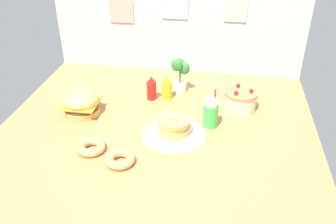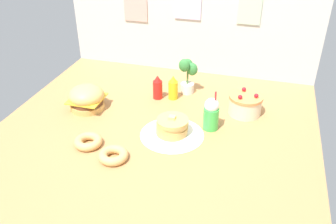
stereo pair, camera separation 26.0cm
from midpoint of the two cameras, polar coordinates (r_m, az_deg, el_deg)
The scene contains 12 objects.
ground_plane at distance 2.64m, azimuth 0.87°, elevation -2.95°, with size 2.29×2.13×0.02m, color #B27F4C.
back_wall at distance 3.37m, azimuth 5.80°, elevation 13.74°, with size 2.29×0.04×0.93m.
doily_mat at distance 2.58m, azimuth 3.52°, elevation -3.64°, with size 0.45×0.45×0.00m, color white.
burger at distance 2.88m, azimuth -10.15°, elevation 2.13°, with size 0.27×0.27×0.20m.
pancake_stack at distance 2.54m, azimuth 3.57°, elevation -2.58°, with size 0.35×0.35×0.15m.
layer_cake at distance 2.87m, azimuth 14.57°, elevation 1.09°, with size 0.26×0.26×0.19m.
ketchup_bottle at distance 2.99m, azimuth 0.85°, elevation 3.77°, with size 0.08×0.08×0.21m.
mustard_bottle at distance 2.99m, azimuth 3.33°, elevation 3.70°, with size 0.08×0.08×0.21m.
cream_soda_cup at distance 2.62m, azimuth 9.63°, elevation -0.39°, with size 0.11×0.11×0.31m.
donut_pink_glaze at distance 2.49m, azimuth -9.52°, elevation -4.67°, with size 0.19×0.19×0.06m.
donut_chocolate at distance 2.35m, azimuth -5.44°, elevation -6.87°, with size 0.19×0.19×0.06m.
potted_plant at distance 3.06m, azimuth 5.56°, elevation 5.86°, with size 0.15×0.12×0.31m.
Camera 2 is at (0.69, -2.08, 1.47)m, focal length 38.85 mm.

